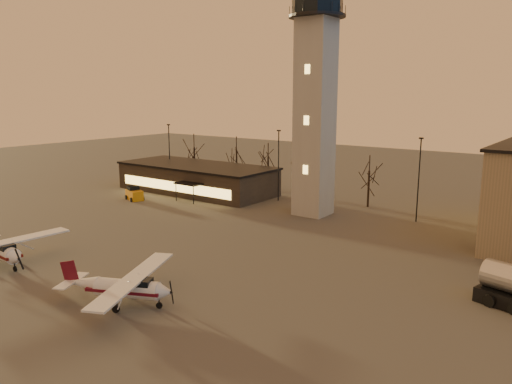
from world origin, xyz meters
TOP-DOWN VIEW (x-y plane):
  - ground at (0.00, 0.00)m, footprint 220.00×220.00m
  - control_tower at (0.00, 30.00)m, footprint 6.80×6.80m
  - terminal at (-21.99, 31.98)m, footprint 25.40×12.20m
  - light_poles at (0.50, 31.00)m, footprint 58.50×12.25m
  - tree_row at (-13.70, 39.16)m, footprint 37.20×9.20m
  - cessna_front at (3.37, -2.32)m, footprint 9.25×11.08m
  - cessna_rear at (-12.65, -3.45)m, footprint 9.50×12.00m
  - service_cart at (-25.14, 22.14)m, footprint 3.46×2.76m

SIDE VIEW (x-z plane):
  - ground at x=0.00m, z-range 0.00..0.00m
  - service_cart at x=-25.14m, z-range -0.23..1.73m
  - cessna_front at x=3.37m, z-range -0.50..2.68m
  - cessna_rear at x=-12.65m, z-range -0.52..2.78m
  - terminal at x=-21.99m, z-range 0.01..4.31m
  - light_poles at x=0.50m, z-range 0.34..10.48m
  - tree_row at x=-13.70m, z-range 1.54..10.34m
  - control_tower at x=0.00m, z-range 0.03..32.63m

